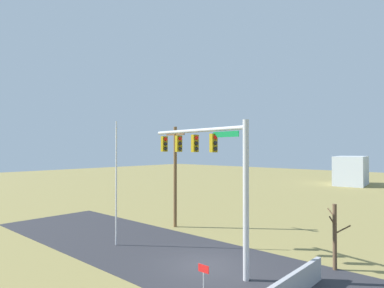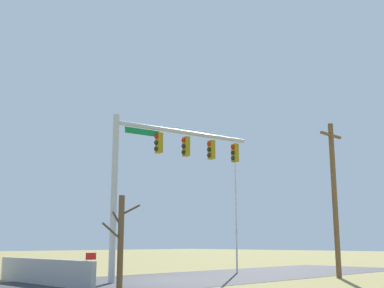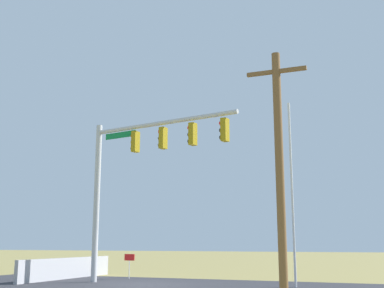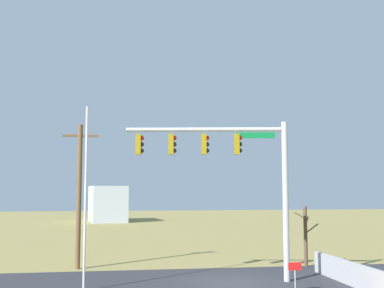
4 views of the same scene
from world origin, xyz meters
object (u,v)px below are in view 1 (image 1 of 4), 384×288
(utility_pole, at_px, (175,175))
(distant_building, at_px, (351,171))
(signal_mast, at_px, (212,162))
(bare_tree, at_px, (335,236))
(open_sign, at_px, (204,272))
(flagpole, at_px, (116,183))

(utility_pole, distance_m, distant_building, 40.27)
(utility_pole, bearing_deg, signal_mast, -32.77)
(distant_building, bearing_deg, bare_tree, -172.40)
(bare_tree, bearing_deg, open_sign, -115.47)
(signal_mast, distance_m, distant_building, 45.54)
(flagpole, distance_m, bare_tree, 12.76)
(signal_mast, relative_size, bare_tree, 2.30)
(utility_pole, bearing_deg, open_sign, -39.50)
(signal_mast, bearing_deg, utility_pole, 147.23)
(utility_pole, relative_size, bare_tree, 2.36)
(signal_mast, bearing_deg, distant_building, 98.13)
(signal_mast, distance_m, flagpole, 6.98)
(signal_mast, relative_size, flagpole, 0.97)
(flagpole, relative_size, distant_building, 1.03)
(open_sign, bearing_deg, flagpole, 168.80)
(open_sign, bearing_deg, distant_building, 99.78)
(signal_mast, relative_size, distant_building, 1.00)
(signal_mast, xyz_separation_m, utility_pole, (-7.40, 4.76, -1.33))
(open_sign, xyz_separation_m, distant_building, (-8.24, 47.82, 1.46))
(flagpole, xyz_separation_m, utility_pole, (-0.68, 5.91, 0.15))
(signal_mast, relative_size, open_sign, 6.15)
(flagpole, height_order, open_sign, flagpole)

